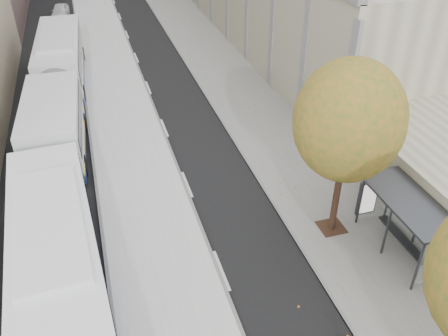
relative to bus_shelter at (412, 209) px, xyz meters
name	(u,v)px	position (x,y,z in m)	size (l,w,h in m)	color
bus_platform	(109,64)	(-9.56, 24.04, -2.11)	(4.25, 150.00, 0.15)	#BDBDBD
sidewalk	(210,54)	(-1.56, 24.04, -2.15)	(4.75, 150.00, 0.08)	slate
bus_shelter	(412,209)	(0.00, 0.00, 0.00)	(1.90, 4.40, 2.53)	#383A3F
tree_c	(349,121)	(-2.09, 2.04, 3.06)	(4.20, 4.20, 7.28)	#2E2114
bus_far	(58,82)	(-13.04, 17.60, -0.45)	(3.59, 19.23, 3.19)	white
distant_car	(60,11)	(-12.92, 38.25, -1.57)	(1.47, 3.64, 1.24)	silver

